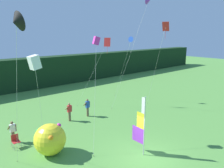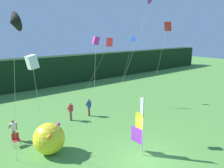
{
  "view_description": "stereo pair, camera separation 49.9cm",
  "coord_description": "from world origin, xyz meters",
  "px_view_note": "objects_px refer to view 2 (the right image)",
  "views": [
    {
      "loc": [
        -9.8,
        -8.12,
        7.59
      ],
      "look_at": [
        0.61,
        3.89,
        3.95
      ],
      "focal_mm": 35.38,
      "sensor_mm": 36.0,
      "label": 1
    },
    {
      "loc": [
        -9.41,
        -8.44,
        7.59
      ],
      "look_at": [
        0.61,
        3.89,
        3.95
      ],
      "focal_mm": 35.38,
      "sensor_mm": 36.0,
      "label": 2
    }
  ],
  "objects_px": {
    "kite_blue_delta_0": "(134,40)",
    "kite_red_diamond_2": "(167,32)",
    "kite_black_delta_4": "(13,22)",
    "kite_magenta_box_5": "(96,42)",
    "kite_purple_delta_6": "(151,0)",
    "person_mid_field": "(89,107)",
    "folding_chair": "(16,139)",
    "kite_red_diamond_1": "(108,45)",
    "kite_white_box_3": "(32,63)",
    "banner_flag": "(139,127)",
    "person_far_left": "(71,111)",
    "person_near_banner": "(13,130)",
    "inflatable_balloon": "(49,138)"
  },
  "relations": [
    {
      "from": "folding_chair",
      "to": "kite_red_diamond_2",
      "type": "bearing_deg",
      "value": -8.63
    },
    {
      "from": "kite_magenta_box_5",
      "to": "kite_purple_delta_6",
      "type": "xyz_separation_m",
      "value": [
        8.67,
        2.84,
        3.74
      ]
    },
    {
      "from": "banner_flag",
      "to": "person_far_left",
      "type": "distance_m",
      "value": 7.84
    },
    {
      "from": "kite_red_diamond_1",
      "to": "kite_magenta_box_5",
      "type": "bearing_deg",
      "value": -133.96
    },
    {
      "from": "kite_black_delta_4",
      "to": "inflatable_balloon",
      "type": "bearing_deg",
      "value": 45.95
    },
    {
      "from": "person_near_banner",
      "to": "person_far_left",
      "type": "height_order",
      "value": "person_far_left"
    },
    {
      "from": "person_mid_field",
      "to": "kite_red_diamond_2",
      "type": "distance_m",
      "value": 10.01
    },
    {
      "from": "kite_magenta_box_5",
      "to": "kite_purple_delta_6",
      "type": "distance_m",
      "value": 9.86
    },
    {
      "from": "kite_magenta_box_5",
      "to": "kite_purple_delta_6",
      "type": "bearing_deg",
      "value": 18.15
    },
    {
      "from": "person_far_left",
      "to": "person_near_banner",
      "type": "bearing_deg",
      "value": -170.79
    },
    {
      "from": "kite_red_diamond_2",
      "to": "kite_black_delta_4",
      "type": "height_order",
      "value": "kite_red_diamond_2"
    },
    {
      "from": "kite_blue_delta_0",
      "to": "person_far_left",
      "type": "bearing_deg",
      "value": -173.21
    },
    {
      "from": "kite_red_diamond_1",
      "to": "kite_black_delta_4",
      "type": "distance_m",
      "value": 14.06
    },
    {
      "from": "banner_flag",
      "to": "kite_blue_delta_0",
      "type": "relative_size",
      "value": 0.53
    },
    {
      "from": "kite_red_diamond_1",
      "to": "kite_purple_delta_6",
      "type": "bearing_deg",
      "value": -44.44
    },
    {
      "from": "kite_blue_delta_0",
      "to": "kite_red_diamond_1",
      "type": "xyz_separation_m",
      "value": [
        -3.11,
        0.64,
        -0.51
      ]
    },
    {
      "from": "kite_black_delta_4",
      "to": "kite_purple_delta_6",
      "type": "distance_m",
      "value": 15.59
    },
    {
      "from": "person_far_left",
      "to": "kite_purple_delta_6",
      "type": "xyz_separation_m",
      "value": [
        8.63,
        -1.32,
        9.91
      ]
    },
    {
      "from": "kite_black_delta_4",
      "to": "kite_magenta_box_5",
      "type": "distance_m",
      "value": 6.31
    },
    {
      "from": "kite_red_diamond_2",
      "to": "kite_black_delta_4",
      "type": "distance_m",
      "value": 14.33
    },
    {
      "from": "person_near_banner",
      "to": "person_far_left",
      "type": "xyz_separation_m",
      "value": [
        5.06,
        0.82,
        0.05
      ]
    },
    {
      "from": "kite_blue_delta_0",
      "to": "kite_red_diamond_1",
      "type": "distance_m",
      "value": 3.22
    },
    {
      "from": "folding_chair",
      "to": "kite_purple_delta_6",
      "type": "relative_size",
      "value": 0.08
    },
    {
      "from": "kite_white_box_3",
      "to": "kite_red_diamond_2",
      "type": "bearing_deg",
      "value": 8.84
    },
    {
      "from": "kite_red_diamond_2",
      "to": "kite_red_diamond_1",
      "type": "bearing_deg",
      "value": 115.89
    },
    {
      "from": "inflatable_balloon",
      "to": "kite_red_diamond_2",
      "type": "height_order",
      "value": "kite_red_diamond_2"
    },
    {
      "from": "person_far_left",
      "to": "kite_red_diamond_2",
      "type": "bearing_deg",
      "value": -24.41
    },
    {
      "from": "banner_flag",
      "to": "kite_purple_delta_6",
      "type": "distance_m",
      "value": 13.59
    },
    {
      "from": "kite_black_delta_4",
      "to": "kite_purple_delta_6",
      "type": "height_order",
      "value": "kite_purple_delta_6"
    },
    {
      "from": "kite_blue_delta_0",
      "to": "kite_black_delta_4",
      "type": "relative_size",
      "value": 0.85
    },
    {
      "from": "inflatable_balloon",
      "to": "kite_red_diamond_2",
      "type": "relative_size",
      "value": 0.23
    },
    {
      "from": "kite_blue_delta_0",
      "to": "kite_red_diamond_2",
      "type": "relative_size",
      "value": 0.84
    },
    {
      "from": "person_mid_field",
      "to": "folding_chair",
      "type": "xyz_separation_m",
      "value": [
        -7.04,
        -1.59,
        -0.38
      ]
    },
    {
      "from": "person_near_banner",
      "to": "inflatable_balloon",
      "type": "relative_size",
      "value": 0.78
    },
    {
      "from": "person_mid_field",
      "to": "kite_red_diamond_2",
      "type": "xyz_separation_m",
      "value": [
        6.33,
        -3.62,
        6.86
      ]
    },
    {
      "from": "person_near_banner",
      "to": "person_mid_field",
      "type": "relative_size",
      "value": 0.94
    },
    {
      "from": "kite_red_diamond_2",
      "to": "kite_white_box_3",
      "type": "bearing_deg",
      "value": -171.16
    },
    {
      "from": "folding_chair",
      "to": "kite_magenta_box_5",
      "type": "height_order",
      "value": "kite_magenta_box_5"
    },
    {
      "from": "person_mid_field",
      "to": "kite_red_diamond_1",
      "type": "distance_m",
      "value": 6.88
    },
    {
      "from": "kite_white_box_3",
      "to": "kite_black_delta_4",
      "type": "distance_m",
      "value": 2.11
    },
    {
      "from": "inflatable_balloon",
      "to": "kite_white_box_3",
      "type": "height_order",
      "value": "kite_white_box_3"
    },
    {
      "from": "banner_flag",
      "to": "folding_chair",
      "type": "relative_size",
      "value": 4.36
    },
    {
      "from": "kite_red_diamond_2",
      "to": "kite_black_delta_4",
      "type": "bearing_deg",
      "value": -169.77
    },
    {
      "from": "person_mid_field",
      "to": "inflatable_balloon",
      "type": "xyz_separation_m",
      "value": [
        -5.63,
        -3.95,
        0.13
      ]
    },
    {
      "from": "kite_purple_delta_6",
      "to": "person_far_left",
      "type": "bearing_deg",
      "value": 171.33
    },
    {
      "from": "person_mid_field",
      "to": "kite_black_delta_4",
      "type": "distance_m",
      "value": 12.24
    },
    {
      "from": "person_near_banner",
      "to": "inflatable_balloon",
      "type": "xyz_separation_m",
      "value": [
        1.3,
        -3.23,
        0.18
      ]
    },
    {
      "from": "person_far_left",
      "to": "kite_white_box_3",
      "type": "bearing_deg",
      "value": -131.19
    },
    {
      "from": "person_mid_field",
      "to": "kite_black_delta_4",
      "type": "relative_size",
      "value": 0.2
    },
    {
      "from": "kite_red_diamond_1",
      "to": "kite_magenta_box_5",
      "type": "distance_m",
      "value": 8.13
    }
  ]
}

